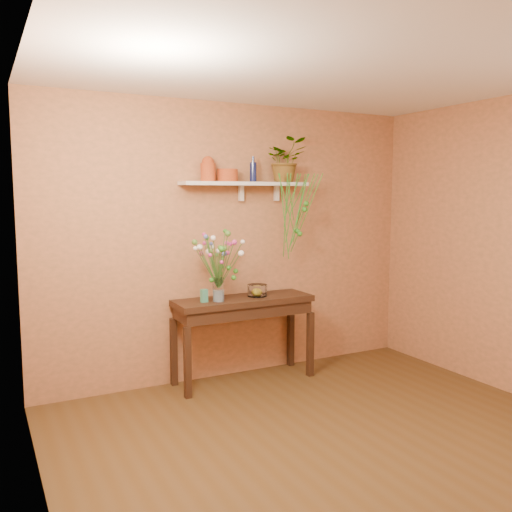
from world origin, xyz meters
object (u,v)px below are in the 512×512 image
spider_plant (285,160)px  glass_bowl (257,291)px  bouquet (219,254)px  glass_vase (218,291)px  blue_bottle (253,172)px  sideboard (244,310)px  terracotta_jug (208,169)px

spider_plant → glass_bowl: (-0.37, -0.10, -1.28)m
spider_plant → bouquet: size_ratio=0.81×
glass_bowl → spider_plant: bearing=14.6°
spider_plant → glass_bowl: 1.34m
glass_vase → bouquet: bearing=-95.5°
blue_bottle → glass_vase: size_ratio=1.10×
blue_bottle → bouquet: (-0.45, -0.18, -0.76)m
blue_bottle → spider_plant: size_ratio=0.56×
sideboard → blue_bottle: (0.16, 0.10, 1.33)m
bouquet → spider_plant: bearing=12.2°
spider_plant → bouquet: spider_plant is taller
spider_plant → glass_bowl: size_ratio=2.30×
terracotta_jug → glass_vase: bearing=-81.8°
spider_plant → glass_vase: spider_plant is taller
bouquet → glass_bowl: (0.44, 0.08, -0.40)m
blue_bottle → bouquet: bearing=-158.4°
sideboard → bouquet: 0.64m
terracotta_jug → bouquet: (0.02, -0.18, -0.78)m
glass_vase → bouquet: (-0.00, -0.02, 0.35)m
sideboard → spider_plant: 1.55m
terracotta_jug → glass_vase: 1.14m
terracotta_jug → blue_bottle: bearing=-1.0°
terracotta_jug → bouquet: terracotta_jug is taller
sideboard → bouquet: size_ratio=2.51×
terracotta_jug → blue_bottle: blue_bottle is taller
sideboard → terracotta_jug: 1.38m
glass_vase → glass_bowl: bearing=8.1°
bouquet → glass_vase: bearing=84.5°
blue_bottle → spider_plant: 0.38m
glass_vase → spider_plant: bearing=11.1°
terracotta_jug → spider_plant: bearing=-0.6°
sideboard → glass_bowl: 0.23m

